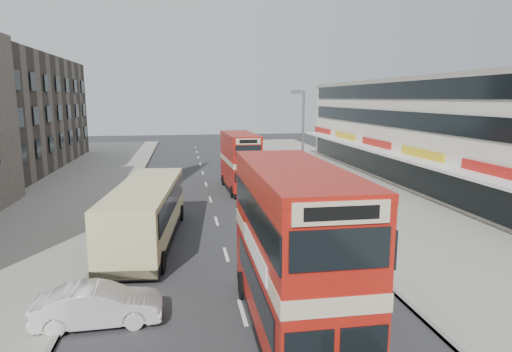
{
  "coord_description": "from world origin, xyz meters",
  "views": [
    {
      "loc": [
        -1.94,
        -12.48,
        7.59
      ],
      "look_at": [
        1.29,
        6.79,
        4.1
      ],
      "focal_mm": 30.78,
      "sensor_mm": 36.0,
      "label": 1
    }
  ],
  "objects_px": {
    "bus_second": "(240,161)",
    "car_right_a": "(296,202)",
    "cyclist": "(273,187)",
    "coach": "(146,211)",
    "car_left_front": "(99,305)",
    "pedestrian_near": "(334,203)",
    "street_lamp": "(302,137)",
    "car_right_c": "(259,168)",
    "pedestrian_far": "(279,162)",
    "bus_main": "(294,251)",
    "car_right_b": "(270,182)"
  },
  "relations": [
    {
      "from": "pedestrian_far",
      "to": "pedestrian_near",
      "type": "bearing_deg",
      "value": -119.25
    },
    {
      "from": "coach",
      "to": "cyclist",
      "type": "height_order",
      "value": "coach"
    },
    {
      "from": "bus_second",
      "to": "car_right_b",
      "type": "xyz_separation_m",
      "value": [
        2.6,
        0.19,
        -1.88
      ]
    },
    {
      "from": "street_lamp",
      "to": "pedestrian_far",
      "type": "bearing_deg",
      "value": 84.36
    },
    {
      "from": "car_right_b",
      "to": "street_lamp",
      "type": "bearing_deg",
      "value": 12.99
    },
    {
      "from": "coach",
      "to": "car_right_a",
      "type": "relative_size",
      "value": 2.25
    },
    {
      "from": "bus_main",
      "to": "bus_second",
      "type": "relative_size",
      "value": 1.16
    },
    {
      "from": "bus_second",
      "to": "car_left_front",
      "type": "xyz_separation_m",
      "value": [
        -7.6,
        -21.05,
        -1.72
      ]
    },
    {
      "from": "coach",
      "to": "cyclist",
      "type": "xyz_separation_m",
      "value": [
        8.82,
        9.95,
        -1.03
      ]
    },
    {
      "from": "street_lamp",
      "to": "cyclist",
      "type": "height_order",
      "value": "street_lamp"
    },
    {
      "from": "car_right_a",
      "to": "cyclist",
      "type": "height_order",
      "value": "cyclist"
    },
    {
      "from": "street_lamp",
      "to": "car_right_a",
      "type": "xyz_separation_m",
      "value": [
        -1.09,
        -2.84,
        -4.06
      ]
    },
    {
      "from": "bus_main",
      "to": "pedestrian_far",
      "type": "distance_m",
      "value": 31.65
    },
    {
      "from": "street_lamp",
      "to": "cyclist",
      "type": "relative_size",
      "value": 4.08
    },
    {
      "from": "coach",
      "to": "car_left_front",
      "type": "xyz_separation_m",
      "value": [
        -0.97,
        -8.47,
        -1.03
      ]
    },
    {
      "from": "car_left_front",
      "to": "pedestrian_near",
      "type": "height_order",
      "value": "pedestrian_near"
    },
    {
      "from": "car_left_front",
      "to": "car_right_a",
      "type": "xyz_separation_m",
      "value": [
        10.33,
        13.16,
        0.04
      ]
    },
    {
      "from": "bus_second",
      "to": "cyclist",
      "type": "relative_size",
      "value": 4.19
    },
    {
      "from": "bus_second",
      "to": "car_right_b",
      "type": "height_order",
      "value": "bus_second"
    },
    {
      "from": "bus_main",
      "to": "cyclist",
      "type": "distance_m",
      "value": 20.41
    },
    {
      "from": "coach",
      "to": "car_right_c",
      "type": "height_order",
      "value": "coach"
    },
    {
      "from": "pedestrian_far",
      "to": "cyclist",
      "type": "distance_m",
      "value": 11.33
    },
    {
      "from": "bus_second",
      "to": "car_right_a",
      "type": "xyz_separation_m",
      "value": [
        2.73,
        -7.89,
        -1.68
      ]
    },
    {
      "from": "bus_second",
      "to": "pedestrian_near",
      "type": "distance_m",
      "value": 11.21
    },
    {
      "from": "car_right_a",
      "to": "car_right_c",
      "type": "distance_m",
      "value": 15.16
    },
    {
      "from": "coach",
      "to": "bus_second",
      "type": "bearing_deg",
      "value": 67.82
    },
    {
      "from": "cyclist",
      "to": "pedestrian_near",
      "type": "bearing_deg",
      "value": -69.32
    },
    {
      "from": "coach",
      "to": "car_right_b",
      "type": "bearing_deg",
      "value": 59.76
    },
    {
      "from": "coach",
      "to": "street_lamp",
      "type": "bearing_deg",
      "value": 41.38
    },
    {
      "from": "car_right_c",
      "to": "cyclist",
      "type": "xyz_separation_m",
      "value": [
        -0.67,
        -9.9,
        0.02
      ]
    },
    {
      "from": "street_lamp",
      "to": "cyclist",
      "type": "xyz_separation_m",
      "value": [
        -1.63,
        2.42,
        -4.09
      ]
    },
    {
      "from": "bus_second",
      "to": "car_right_b",
      "type": "bearing_deg",
      "value": -178.33
    },
    {
      "from": "street_lamp",
      "to": "car_left_front",
      "type": "height_order",
      "value": "street_lamp"
    },
    {
      "from": "pedestrian_near",
      "to": "coach",
      "type": "bearing_deg",
      "value": -18.17
    },
    {
      "from": "car_right_c",
      "to": "cyclist",
      "type": "bearing_deg",
      "value": -0.8
    },
    {
      "from": "car_left_front",
      "to": "cyclist",
      "type": "height_order",
      "value": "cyclist"
    },
    {
      "from": "bus_second",
      "to": "car_left_front",
      "type": "distance_m",
      "value": 22.45
    },
    {
      "from": "street_lamp",
      "to": "car_right_c",
      "type": "distance_m",
      "value": 13.03
    },
    {
      "from": "cyclist",
      "to": "bus_second",
      "type": "bearing_deg",
      "value": 133.46
    },
    {
      "from": "street_lamp",
      "to": "pedestrian_near",
      "type": "height_order",
      "value": "street_lamp"
    },
    {
      "from": "bus_main",
      "to": "pedestrian_far",
      "type": "xyz_separation_m",
      "value": [
        6.4,
        30.94,
        -1.76
      ]
    },
    {
      "from": "coach",
      "to": "car_right_c",
      "type": "bearing_deg",
      "value": 70.05
    },
    {
      "from": "bus_main",
      "to": "car_right_a",
      "type": "bearing_deg",
      "value": -104.8
    },
    {
      "from": "bus_main",
      "to": "coach",
      "type": "distance_m",
      "value": 11.45
    },
    {
      "from": "street_lamp",
      "to": "bus_second",
      "type": "height_order",
      "value": "street_lamp"
    },
    {
      "from": "coach",
      "to": "pedestrian_far",
      "type": "height_order",
      "value": "coach"
    },
    {
      "from": "car_right_a",
      "to": "car_right_c",
      "type": "bearing_deg",
      "value": -177.44
    },
    {
      "from": "bus_main",
      "to": "car_right_a",
      "type": "distance_m",
      "value": 15.41
    },
    {
      "from": "car_right_c",
      "to": "pedestrian_near",
      "type": "relative_size",
      "value": 2.03
    },
    {
      "from": "coach",
      "to": "car_right_b",
      "type": "xyz_separation_m",
      "value": [
        9.23,
        12.77,
        -1.19
      ]
    }
  ]
}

